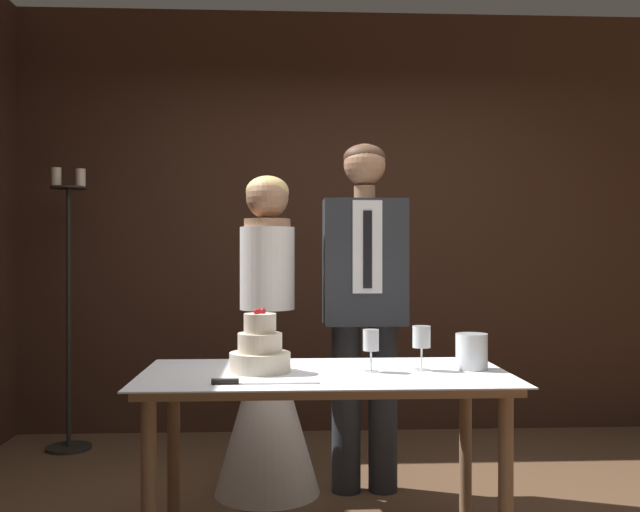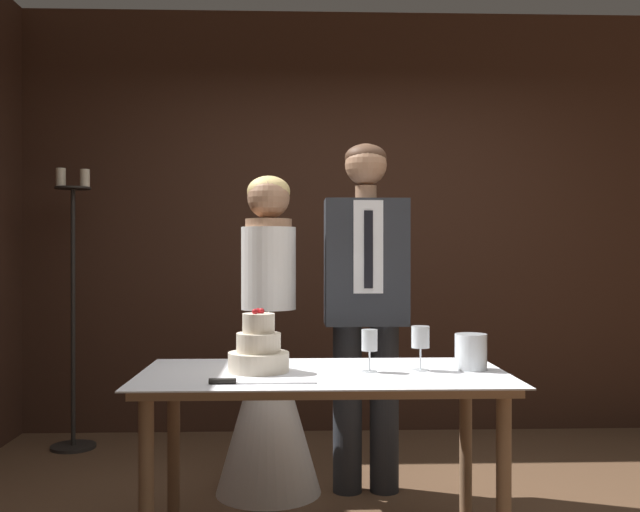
# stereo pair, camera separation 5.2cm
# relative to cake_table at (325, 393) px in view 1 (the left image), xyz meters

# --- Properties ---
(wall_back) EXTENTS (4.67, 0.12, 2.90)m
(wall_back) POSITION_rel_cake_table_xyz_m (0.24, 2.10, 0.79)
(wall_back) COLOR #382116
(wall_back) RESTS_ON ground_plane
(cake_table) EXTENTS (1.48, 0.76, 0.75)m
(cake_table) POSITION_rel_cake_table_xyz_m (0.00, 0.00, 0.00)
(cake_table) COLOR #8E6B4C
(cake_table) RESTS_ON ground_plane
(tiered_cake) EXTENTS (0.25, 0.25, 0.26)m
(tiered_cake) POSITION_rel_cake_table_xyz_m (-0.26, 0.02, 0.17)
(tiered_cake) COLOR beige
(tiered_cake) RESTS_ON cake_table
(cake_knife) EXTENTS (0.40, 0.02, 0.02)m
(cake_knife) POSITION_rel_cake_table_xyz_m (-0.31, -0.25, 0.09)
(cake_knife) COLOR silver
(cake_knife) RESTS_ON cake_table
(wine_glass_near) EXTENTS (0.08, 0.08, 0.18)m
(wine_glass_near) POSITION_rel_cake_table_xyz_m (0.40, 0.03, 0.22)
(wine_glass_near) COLOR silver
(wine_glass_near) RESTS_ON cake_table
(wine_glass_middle) EXTENTS (0.07, 0.07, 0.17)m
(wine_glass_middle) POSITION_rel_cake_table_xyz_m (0.19, -0.00, 0.20)
(wine_glass_middle) COLOR silver
(wine_glass_middle) RESTS_ON cake_table
(hurricane_candle) EXTENTS (0.13, 0.13, 0.15)m
(hurricane_candle) POSITION_rel_cake_table_xyz_m (0.61, 0.04, 0.16)
(hurricane_candle) COLOR silver
(hurricane_candle) RESTS_ON cake_table
(bride) EXTENTS (0.54, 0.54, 1.63)m
(bride) POSITION_rel_cake_table_xyz_m (-0.25, 0.78, -0.06)
(bride) COLOR white
(bride) RESTS_ON ground_plane
(groom) EXTENTS (0.42, 0.25, 1.79)m
(groom) POSITION_rel_cake_table_xyz_m (0.25, 0.78, 0.36)
(groom) COLOR #282B30
(groom) RESTS_ON ground_plane
(candle_stand) EXTENTS (0.28, 0.28, 1.77)m
(candle_stand) POSITION_rel_cake_table_xyz_m (-1.51, 1.66, 0.15)
(candle_stand) COLOR black
(candle_stand) RESTS_ON ground_plane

